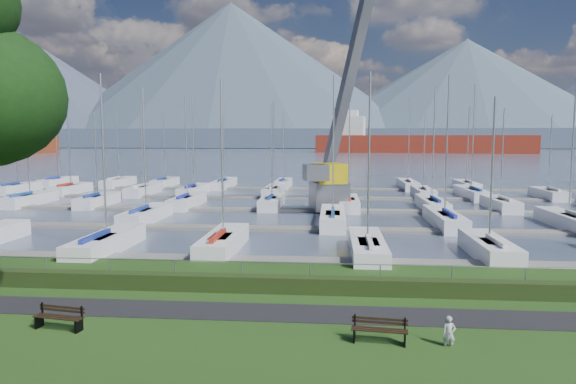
# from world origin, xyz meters

# --- Properties ---
(path) EXTENTS (160.00, 2.00, 0.04)m
(path) POSITION_xyz_m (0.00, -3.00, 0.01)
(path) COLOR black
(path) RESTS_ON grass
(water) EXTENTS (800.00, 540.00, 0.20)m
(water) POSITION_xyz_m (0.00, 260.00, -0.40)
(water) COLOR #49546B
(hedge) EXTENTS (80.00, 0.70, 0.70)m
(hedge) POSITION_xyz_m (0.00, -0.40, 0.35)
(hedge) COLOR #213112
(hedge) RESTS_ON grass
(fence) EXTENTS (80.00, 0.04, 0.04)m
(fence) POSITION_xyz_m (0.00, 0.00, 1.20)
(fence) COLOR gray
(fence) RESTS_ON grass
(foothill) EXTENTS (900.00, 80.00, 12.00)m
(foothill) POSITION_xyz_m (0.00, 330.00, 6.00)
(foothill) COLOR #485469
(foothill) RESTS_ON water
(mountains) EXTENTS (1190.00, 360.00, 115.00)m
(mountains) POSITION_xyz_m (7.35, 404.62, 46.68)
(mountains) COLOR #3A4655
(mountains) RESTS_ON water
(docks) EXTENTS (90.00, 41.60, 0.25)m
(docks) POSITION_xyz_m (0.00, 26.00, -0.22)
(docks) COLOR slate
(docks) RESTS_ON water
(bench_left) EXTENTS (1.84, 0.72, 0.85)m
(bench_left) POSITION_xyz_m (-6.44, -5.29, 0.42)
(bench_left) COLOR black
(bench_left) RESTS_ON grass
(bench_right) EXTENTS (1.84, 0.62, 0.85)m
(bench_right) POSITION_xyz_m (4.48, -5.52, 0.42)
(bench_right) COLOR black
(bench_right) RESTS_ON grass
(person) EXTENTS (0.42, 0.29, 1.13)m
(person) POSITION_xyz_m (6.66, -5.62, 0.57)
(person) COLOR #A9A8AF
(person) RESTS_ON grass
(crane) EXTENTS (7.04, 13.12, 22.35)m
(crane) POSITION_xyz_m (3.09, 27.14, 5.33)
(crane) COLOR slate
(crane) RESTS_ON water
(cargo_ship_mid) EXTENTS (95.37, 31.27, 21.50)m
(cargo_ship_mid) POSITION_xyz_m (38.55, 213.52, 3.60)
(cargo_ship_mid) COLOR maroon
(cargo_ship_mid) RESTS_ON water
(sailboat_fleet) EXTENTS (75.47, 50.09, 13.13)m
(sailboat_fleet) POSITION_xyz_m (-2.26, 28.43, 5.33)
(sailboat_fleet) COLOR silver
(sailboat_fleet) RESTS_ON water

